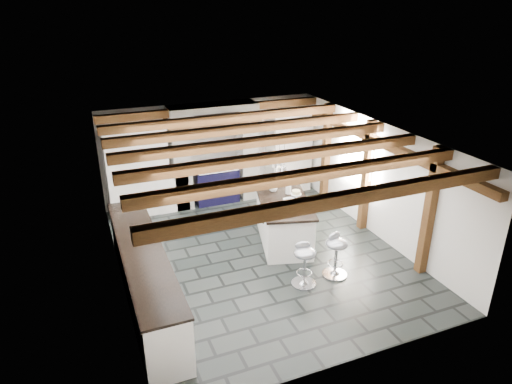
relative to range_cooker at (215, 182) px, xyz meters
name	(u,v)px	position (x,y,z in m)	size (l,w,h in m)	color
ground	(259,254)	(0.00, -2.68, -0.47)	(6.00, 6.00, 0.00)	black
room_shell	(204,180)	(-0.61, -1.26, 0.60)	(6.00, 6.03, 6.00)	white
range_cooker	(215,182)	(0.00, 0.00, 0.00)	(1.00, 0.63, 0.99)	black
kitchen_island	(284,220)	(0.64, -2.39, -0.01)	(1.37, 1.96, 1.17)	white
bar_stool_near	(336,250)	(0.94, -3.82, 0.03)	(0.49, 0.49, 0.80)	silver
bar_stool_far	(305,259)	(0.32, -3.86, 0.02)	(0.46, 0.46, 0.78)	silver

